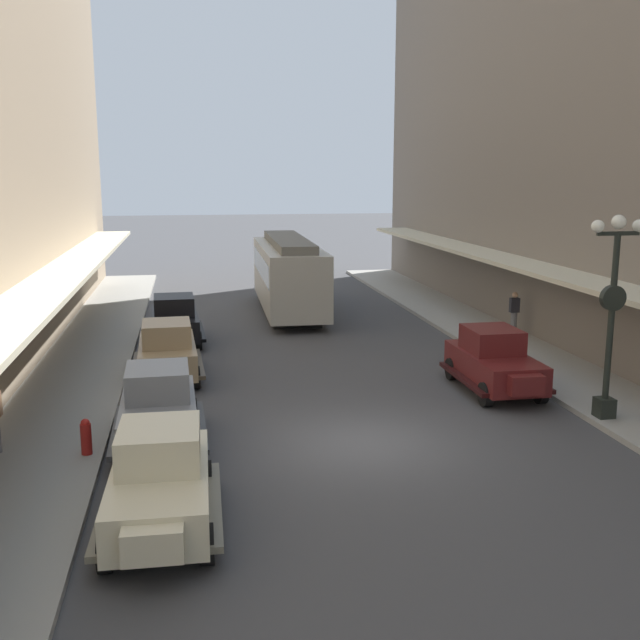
{
  "coord_description": "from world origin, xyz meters",
  "views": [
    {
      "loc": [
        -3.96,
        -16.23,
        6.29
      ],
      "look_at": [
        0.0,
        6.0,
        1.8
      ],
      "focal_mm": 41.44,
      "sensor_mm": 36.0,
      "label": 1
    }
  ],
  "objects_px": {
    "parked_car_0": "(159,407)",
    "parked_car_1": "(160,478)",
    "parked_car_3": "(494,359)",
    "parked_car_2": "(174,319)",
    "fire_hydrant": "(86,436)",
    "pedestrian_0": "(514,312)",
    "lamp_post_with_clock": "(612,308)",
    "streetcar": "(289,272)",
    "parked_car_4": "(167,349)"
  },
  "relations": [
    {
      "from": "parked_car_4",
      "to": "parked_car_2",
      "type": "bearing_deg",
      "value": 88.32
    },
    {
      "from": "parked_car_2",
      "to": "parked_car_3",
      "type": "height_order",
      "value": "same"
    },
    {
      "from": "fire_hydrant",
      "to": "parked_car_0",
      "type": "bearing_deg",
      "value": 23.71
    },
    {
      "from": "lamp_post_with_clock",
      "to": "fire_hydrant",
      "type": "distance_m",
      "value": 12.98
    },
    {
      "from": "parked_car_4",
      "to": "streetcar",
      "type": "bearing_deg",
      "value": 63.08
    },
    {
      "from": "parked_car_0",
      "to": "parked_car_1",
      "type": "xyz_separation_m",
      "value": [
        0.18,
        -4.23,
        0.0
      ]
    },
    {
      "from": "parked_car_1",
      "to": "streetcar",
      "type": "bearing_deg",
      "value": 75.98
    },
    {
      "from": "parked_car_2",
      "to": "parked_car_4",
      "type": "bearing_deg",
      "value": -91.68
    },
    {
      "from": "parked_car_3",
      "to": "parked_car_1",
      "type": "bearing_deg",
      "value": -142.94
    },
    {
      "from": "parked_car_0",
      "to": "parked_car_3",
      "type": "height_order",
      "value": "same"
    },
    {
      "from": "parked_car_2",
      "to": "pedestrian_0",
      "type": "relative_size",
      "value": 2.62
    },
    {
      "from": "fire_hydrant",
      "to": "parked_car_1",
      "type": "bearing_deg",
      "value": -63.8
    },
    {
      "from": "lamp_post_with_clock",
      "to": "pedestrian_0",
      "type": "distance_m",
      "value": 10.24
    },
    {
      "from": "parked_car_4",
      "to": "lamp_post_with_clock",
      "type": "bearing_deg",
      "value": -29.13
    },
    {
      "from": "lamp_post_with_clock",
      "to": "fire_hydrant",
      "type": "xyz_separation_m",
      "value": [
        -12.75,
        -0.33,
        -2.42
      ]
    },
    {
      "from": "parked_car_4",
      "to": "streetcar",
      "type": "distance_m",
      "value": 11.5
    },
    {
      "from": "parked_car_2",
      "to": "parked_car_3",
      "type": "distance_m",
      "value": 12.26
    },
    {
      "from": "parked_car_0",
      "to": "parked_car_1",
      "type": "relative_size",
      "value": 1.0
    },
    {
      "from": "parked_car_3",
      "to": "lamp_post_with_clock",
      "type": "xyz_separation_m",
      "value": [
        1.66,
        -3.18,
        2.04
      ]
    },
    {
      "from": "parked_car_4",
      "to": "pedestrian_0",
      "type": "bearing_deg",
      "value": 15.49
    },
    {
      "from": "parked_car_3",
      "to": "fire_hydrant",
      "type": "distance_m",
      "value": 11.64
    },
    {
      "from": "parked_car_3",
      "to": "parked_car_2",
      "type": "bearing_deg",
      "value": 139.49
    },
    {
      "from": "parked_car_2",
      "to": "pedestrian_0",
      "type": "height_order",
      "value": "parked_car_2"
    },
    {
      "from": "parked_car_4",
      "to": "pedestrian_0",
      "type": "xyz_separation_m",
      "value": [
        13.13,
        3.64,
        0.05
      ]
    },
    {
      "from": "parked_car_3",
      "to": "fire_hydrant",
      "type": "relative_size",
      "value": 5.21
    },
    {
      "from": "parked_car_1",
      "to": "fire_hydrant",
      "type": "relative_size",
      "value": 5.23
    },
    {
      "from": "parked_car_0",
      "to": "parked_car_3",
      "type": "distance_m",
      "value": 9.93
    },
    {
      "from": "fire_hydrant",
      "to": "pedestrian_0",
      "type": "distance_m",
      "value": 17.93
    },
    {
      "from": "parked_car_2",
      "to": "lamp_post_with_clock",
      "type": "xyz_separation_m",
      "value": [
        10.98,
        -11.15,
        2.04
      ]
    },
    {
      "from": "parked_car_2",
      "to": "fire_hydrant",
      "type": "xyz_separation_m",
      "value": [
        -1.77,
        -11.48,
        -0.38
      ]
    },
    {
      "from": "parked_car_0",
      "to": "lamp_post_with_clock",
      "type": "bearing_deg",
      "value": -1.84
    },
    {
      "from": "parked_car_3",
      "to": "pedestrian_0",
      "type": "bearing_deg",
      "value": 61.15
    },
    {
      "from": "parked_car_3",
      "to": "parked_car_4",
      "type": "bearing_deg",
      "value": 162.31
    },
    {
      "from": "fire_hydrant",
      "to": "pedestrian_0",
      "type": "xyz_separation_m",
      "value": [
        14.76,
        10.17,
        0.43
      ]
    },
    {
      "from": "parked_car_1",
      "to": "fire_hydrant",
      "type": "distance_m",
      "value": 3.97
    },
    {
      "from": "parked_car_0",
      "to": "streetcar",
      "type": "distance_m",
      "value": 16.93
    },
    {
      "from": "parked_car_2",
      "to": "fire_hydrant",
      "type": "distance_m",
      "value": 11.62
    },
    {
      "from": "parked_car_1",
      "to": "parked_car_2",
      "type": "distance_m",
      "value": 15.02
    },
    {
      "from": "parked_car_1",
      "to": "streetcar",
      "type": "distance_m",
      "value": 20.94
    },
    {
      "from": "parked_car_3",
      "to": "streetcar",
      "type": "distance_m",
      "value": 13.95
    },
    {
      "from": "parked_car_0",
      "to": "parked_car_1",
      "type": "height_order",
      "value": "same"
    },
    {
      "from": "lamp_post_with_clock",
      "to": "pedestrian_0",
      "type": "relative_size",
      "value": 3.15
    },
    {
      "from": "parked_car_4",
      "to": "lamp_post_with_clock",
      "type": "distance_m",
      "value": 12.9
    },
    {
      "from": "parked_car_0",
      "to": "lamp_post_with_clock",
      "type": "relative_size",
      "value": 0.83
    },
    {
      "from": "parked_car_1",
      "to": "parked_car_3",
      "type": "bearing_deg",
      "value": 37.06
    },
    {
      "from": "parked_car_2",
      "to": "pedestrian_0",
      "type": "bearing_deg",
      "value": -5.73
    },
    {
      "from": "parked_car_1",
      "to": "pedestrian_0",
      "type": "relative_size",
      "value": 2.61
    },
    {
      "from": "parked_car_2",
      "to": "parked_car_4",
      "type": "xyz_separation_m",
      "value": [
        -0.15,
        -4.94,
        0.0
      ]
    },
    {
      "from": "parked_car_0",
      "to": "parked_car_2",
      "type": "distance_m",
      "value": 10.79
    },
    {
      "from": "streetcar",
      "to": "parked_car_0",
      "type": "bearing_deg",
      "value": -108.08
    }
  ]
}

